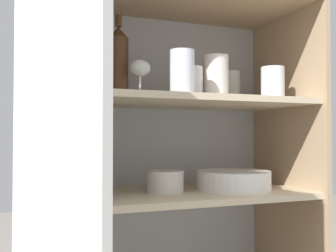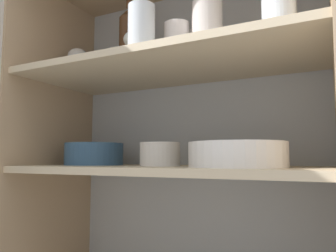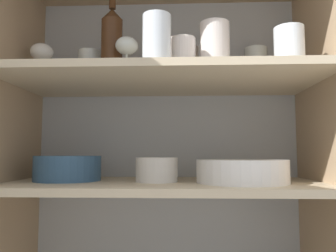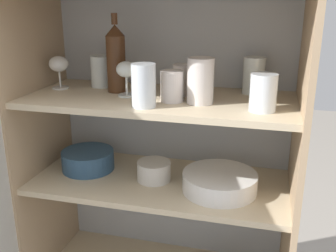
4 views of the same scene
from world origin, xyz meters
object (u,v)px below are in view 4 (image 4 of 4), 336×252
(serving_bowl_small, at_px, (154,170))
(plate_stack_white, at_px, (220,182))
(mixing_bowl_large, at_px, (88,159))
(wine_bottle, at_px, (116,58))

(serving_bowl_small, bearing_deg, plate_stack_white, -5.84)
(mixing_bowl_large, bearing_deg, wine_bottle, 8.21)
(plate_stack_white, bearing_deg, wine_bottle, 169.83)
(wine_bottle, relative_size, serving_bowl_small, 2.22)
(plate_stack_white, bearing_deg, mixing_bowl_large, 174.25)
(mixing_bowl_large, xyz_separation_m, serving_bowl_small, (0.27, -0.03, -0.00))
(plate_stack_white, distance_m, serving_bowl_small, 0.24)
(mixing_bowl_large, distance_m, serving_bowl_small, 0.27)
(mixing_bowl_large, height_order, serving_bowl_small, mixing_bowl_large)
(mixing_bowl_large, bearing_deg, plate_stack_white, -5.75)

